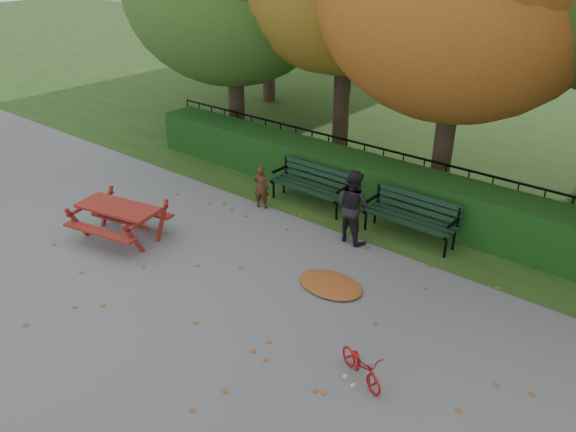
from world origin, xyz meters
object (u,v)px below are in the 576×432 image
Objects in this scene: picnic_table at (119,213)px; bicycle at (362,365)px; adult at (353,206)px; bench_right at (412,214)px; bench_left at (312,182)px; child at (261,187)px.

picnic_table is 5.73m from bicycle.
adult reaches higher than picnic_table.
picnic_table is (-4.37, -3.55, 0.02)m from bench_right.
bench_right is at bearing 0.00° from bench_left.
bench_left is at bearing 49.26° from picnic_table.
bench_left is at bearing -19.40° from adult.
bicycle is at bearing 126.19° from child.
adult reaches higher than bench_right.
bench_right is at bearing -128.77° from adult.
picnic_table is at bearing -140.91° from bench_right.
adult is (-0.85, -0.80, 0.20)m from bench_right.
adult is (2.30, 0.01, 0.25)m from child.
bench_left is 1.89× the size of child.
bench_right is 5.63m from picnic_table.
child is 2.31m from adult.
bench_left is 1.00× the size of bench_right.
bench_right is 2.01× the size of bicycle.
child is (-0.75, -0.81, -0.04)m from bench_left.
child is at bearing -165.59° from bench_right.
bench_left is 1.76m from adult.
bicycle is at bearing 133.11° from adult.
bench_right is at bearing 175.24° from child.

